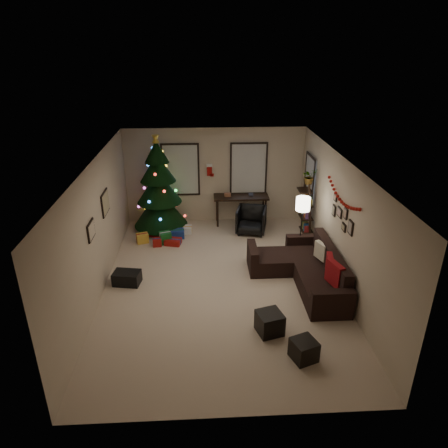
# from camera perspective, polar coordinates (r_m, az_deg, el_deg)

# --- Properties ---
(floor) EXTENTS (7.00, 7.00, 0.00)m
(floor) POSITION_cam_1_polar(r_m,az_deg,el_deg) (9.09, -0.42, -8.20)
(floor) COLOR beige
(floor) RESTS_ON ground
(ceiling) EXTENTS (7.00, 7.00, 0.00)m
(ceiling) POSITION_cam_1_polar(r_m,az_deg,el_deg) (7.98, -0.48, 8.42)
(ceiling) COLOR white
(ceiling) RESTS_ON floor
(wall_back) EXTENTS (5.00, 0.00, 5.00)m
(wall_back) POSITION_cam_1_polar(r_m,az_deg,el_deg) (11.71, -1.29, 6.69)
(wall_back) COLOR #C5B196
(wall_back) RESTS_ON floor
(wall_front) EXTENTS (5.00, 0.00, 5.00)m
(wall_front) POSITION_cam_1_polar(r_m,az_deg,el_deg) (5.46, 1.40, -15.86)
(wall_front) COLOR #C5B196
(wall_front) RESTS_ON floor
(wall_left) EXTENTS (0.00, 7.00, 7.00)m
(wall_left) POSITION_cam_1_polar(r_m,az_deg,el_deg) (8.70, -17.13, -0.80)
(wall_left) COLOR #C5B196
(wall_left) RESTS_ON floor
(wall_right) EXTENTS (0.00, 7.00, 7.00)m
(wall_right) POSITION_cam_1_polar(r_m,az_deg,el_deg) (8.91, 15.83, -0.05)
(wall_right) COLOR #C5B196
(wall_right) RESTS_ON floor
(window_back_left) EXTENTS (1.05, 0.06, 1.50)m
(window_back_left) POSITION_cam_1_polar(r_m,az_deg,el_deg) (11.64, -6.01, 7.47)
(window_back_left) COLOR #728CB2
(window_back_left) RESTS_ON wall_back
(window_back_right) EXTENTS (1.05, 0.06, 1.50)m
(window_back_right) POSITION_cam_1_polar(r_m,az_deg,el_deg) (11.70, 3.41, 7.64)
(window_back_right) COLOR #728CB2
(window_back_right) RESTS_ON wall_back
(window_right_wall) EXTENTS (0.06, 0.90, 1.30)m
(window_right_wall) POSITION_cam_1_polar(r_m,az_deg,el_deg) (11.12, 11.78, 6.03)
(window_right_wall) COLOR #728CB2
(window_right_wall) RESTS_ON wall_right
(christmas_tree) EXTENTS (1.47, 1.47, 2.73)m
(christmas_tree) POSITION_cam_1_polar(r_m,az_deg,el_deg) (11.31, -8.98, 4.57)
(christmas_tree) COLOR black
(christmas_tree) RESTS_ON floor
(presents) EXTENTS (1.43, 1.01, 0.30)m
(presents) POSITION_cam_1_polar(r_m,az_deg,el_deg) (10.97, -7.75, -1.77)
(presents) COLOR maroon
(presents) RESTS_ON floor
(sofa) EXTENTS (1.78, 2.59, 0.84)m
(sofa) POSITION_cam_1_polar(r_m,az_deg,el_deg) (9.22, 11.23, -6.21)
(sofa) COLOR black
(sofa) RESTS_ON floor
(pillow_red_a) EXTENTS (0.26, 0.50, 0.48)m
(pillow_red_a) POSITION_cam_1_polar(r_m,az_deg,el_deg) (8.47, 15.04, -6.67)
(pillow_red_a) COLOR maroon
(pillow_red_a) RESTS_ON sofa
(pillow_red_b) EXTENTS (0.19, 0.42, 0.41)m
(pillow_red_b) POSITION_cam_1_polar(r_m,az_deg,el_deg) (8.77, 14.36, -5.48)
(pillow_red_b) COLOR maroon
(pillow_red_b) RESTS_ON sofa
(pillow_cream) EXTENTS (0.23, 0.39, 0.37)m
(pillow_cream) POSITION_cam_1_polar(r_m,az_deg,el_deg) (9.29, 13.28, -3.66)
(pillow_cream) COLOR beige
(pillow_cream) RESTS_ON sofa
(ottoman_near) EXTENTS (0.53, 0.53, 0.41)m
(ottoman_near) POSITION_cam_1_polar(r_m,az_deg,el_deg) (7.67, 6.32, -13.42)
(ottoman_near) COLOR black
(ottoman_near) RESTS_ON floor
(ottoman_far) EXTENTS (0.49, 0.49, 0.36)m
(ottoman_far) POSITION_cam_1_polar(r_m,az_deg,el_deg) (7.24, 10.98, -16.70)
(ottoman_far) COLOR black
(ottoman_far) RESTS_ON floor
(desk) EXTENTS (1.54, 0.55, 0.83)m
(desk) POSITION_cam_1_polar(r_m,az_deg,el_deg) (11.70, 2.37, 3.44)
(desk) COLOR black
(desk) RESTS_ON floor
(desk_chair) EXTENTS (0.84, 0.81, 0.73)m
(desk_chair) POSITION_cam_1_polar(r_m,az_deg,el_deg) (11.26, 3.79, 0.54)
(desk_chair) COLOR black
(desk_chair) RESTS_ON floor
(bookshelf) EXTENTS (0.30, 0.49, 1.65)m
(bookshelf) POSITION_cam_1_polar(r_m,az_deg,el_deg) (10.78, 11.36, 1.50)
(bookshelf) COLOR black
(bookshelf) RESTS_ON floor
(potted_plant) EXTENTS (0.58, 0.54, 0.51)m
(potted_plant) POSITION_cam_1_polar(r_m,az_deg,el_deg) (10.48, 11.75, 6.76)
(potted_plant) COLOR #4C4C4C
(potted_plant) RESTS_ON bookshelf
(floor_lamp) EXTENTS (0.33, 0.33, 1.56)m
(floor_lamp) POSITION_cam_1_polar(r_m,az_deg,el_deg) (9.71, 10.83, 2.19)
(floor_lamp) COLOR black
(floor_lamp) RESTS_ON floor
(art_map) EXTENTS (0.04, 0.60, 0.50)m
(art_map) POSITION_cam_1_polar(r_m,az_deg,el_deg) (9.34, -16.12, 2.82)
(art_map) COLOR black
(art_map) RESTS_ON wall_left
(art_abstract) EXTENTS (0.04, 0.45, 0.35)m
(art_abstract) POSITION_cam_1_polar(r_m,az_deg,el_deg) (8.18, -17.91, -0.86)
(art_abstract) COLOR black
(art_abstract) RESTS_ON wall_left
(gallery) EXTENTS (0.03, 1.25, 0.54)m
(gallery) POSITION_cam_1_polar(r_m,az_deg,el_deg) (8.75, 16.01, 1.08)
(gallery) COLOR black
(gallery) RESTS_ON wall_right
(garland) EXTENTS (0.08, 1.90, 0.30)m
(garland) POSITION_cam_1_polar(r_m,az_deg,el_deg) (8.64, 16.04, 3.69)
(garland) COLOR #A5140C
(garland) RESTS_ON wall_right
(stocking_left) EXTENTS (0.20, 0.05, 0.36)m
(stocking_left) POSITION_cam_1_polar(r_m,az_deg,el_deg) (11.54, -1.98, 7.50)
(stocking_left) COLOR #990F0C
(stocking_left) RESTS_ON wall_back
(stocking_right) EXTENTS (0.20, 0.05, 0.36)m
(stocking_right) POSITION_cam_1_polar(r_m,az_deg,el_deg) (11.76, -0.38, 7.07)
(stocking_right) COLOR #990F0C
(stocking_right) RESTS_ON wall_back
(storage_bin) EXTENTS (0.62, 0.47, 0.28)m
(storage_bin) POSITION_cam_1_polar(r_m,az_deg,el_deg) (9.25, -13.27, -7.26)
(storage_bin) COLOR black
(storage_bin) RESTS_ON floor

